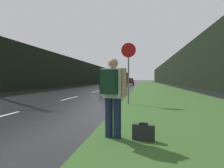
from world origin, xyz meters
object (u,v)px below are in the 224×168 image
at_px(suitcase, 143,133).
at_px(car_passing_far, 129,81).
at_px(stop_sign, 128,66).
at_px(hitchhiker_with_backpack, 112,93).
at_px(delivery_truck, 126,77).
at_px(car_passing_near, 113,85).
at_px(car_oncoming, 118,81).

height_order(suitcase, car_passing_far, car_passing_far).
xyz_separation_m(stop_sign, hitchhiker_with_backpack, (0.08, -5.86, -0.93)).
bearing_deg(stop_sign, hitchhiker_with_backpack, -89.24).
xyz_separation_m(hitchhiker_with_backpack, delivery_truck, (-5.85, 72.13, 0.97)).
height_order(hitchhiker_with_backpack, car_passing_near, hitchhiker_with_backpack).
relative_size(stop_sign, suitcase, 6.69).
height_order(hitchhiker_with_backpack, car_oncoming, hitchhiker_with_backpack).
bearing_deg(car_oncoming, car_passing_near, -83.70).
relative_size(car_passing_far, car_oncoming, 0.94).
height_order(car_passing_near, car_passing_far, car_passing_far).
bearing_deg(hitchhiker_with_backpack, stop_sign, 104.89).
xyz_separation_m(car_passing_near, car_passing_far, (-0.00, 24.09, 0.04)).
height_order(stop_sign, car_oncoming, stop_sign).
relative_size(suitcase, car_passing_far, 0.11).
height_order(car_passing_near, car_oncoming, car_oncoming).
xyz_separation_m(car_passing_near, delivery_truck, (-3.56, 56.40, 1.23)).
xyz_separation_m(hitchhiker_with_backpack, suitcase, (0.64, -0.07, -0.79)).
bearing_deg(suitcase, delivery_truck, 109.27).
bearing_deg(suitcase, car_oncoming, 111.82).
distance_m(car_oncoming, delivery_truck, 24.14).
bearing_deg(suitcase, car_passing_near, 114.63).
relative_size(suitcase, car_passing_near, 0.10).
xyz_separation_m(hitchhiker_with_backpack, car_passing_near, (-2.29, 15.73, -0.25)).
relative_size(car_passing_near, car_oncoming, 1.11).
relative_size(hitchhiker_with_backpack, delivery_truck, 0.20).
distance_m(stop_sign, car_passing_far, 34.06).
distance_m(stop_sign, hitchhiker_with_backpack, 5.93).
xyz_separation_m(car_oncoming, delivery_truck, (-0.00, 24.11, 1.21)).
bearing_deg(hitchhiker_with_backpack, car_passing_far, 107.42).
bearing_deg(stop_sign, car_passing_far, 93.72).
distance_m(car_passing_far, delivery_truck, 32.53).
bearing_deg(car_oncoming, suitcase, -82.31).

